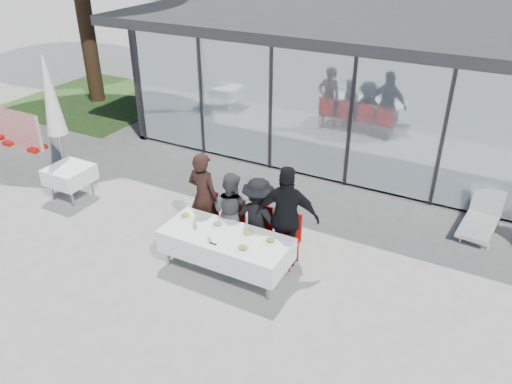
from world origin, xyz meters
TOP-DOWN VIEW (x-y plane):
  - ground at (0.00, 0.00)m, footprint 90.00×90.00m
  - pavilion at (2.00, 8.16)m, footprint 14.80×8.80m
  - dining_table at (0.23, 0.01)m, footprint 2.26×0.96m
  - diner_a at (-0.66, 0.71)m, footprint 0.70×0.70m
  - diner_chair_a at (-0.66, 0.76)m, footprint 0.44×0.44m
  - diner_b at (-0.08, 0.71)m, footprint 0.78×0.78m
  - diner_chair_b at (-0.08, 0.76)m, footprint 0.44×0.44m
  - diner_c at (0.49, 0.71)m, footprint 1.03×1.03m
  - diner_chair_c at (0.49, 0.76)m, footprint 0.44×0.44m
  - diner_d at (1.05, 0.71)m, footprint 1.37×1.37m
  - diner_chair_d at (1.05, 0.76)m, footprint 0.44×0.44m
  - plate_a at (-0.72, 0.18)m, footprint 0.28×0.28m
  - plate_b at (-0.05, 0.21)m, footprint 0.28×0.28m
  - plate_c at (0.55, 0.21)m, footprint 0.28×0.28m
  - plate_d at (1.00, 0.19)m, footprint 0.28×0.28m
  - plate_extra at (0.70, -0.22)m, footprint 0.28×0.28m
  - juice_bottle at (-0.36, -0.03)m, footprint 0.06×0.06m
  - drinking_glasses at (0.09, -0.27)m, footprint 0.07×0.07m
  - folded_eyeglasses at (0.19, -0.32)m, footprint 0.14×0.03m
  - spare_table_left at (-4.16, 0.68)m, footprint 0.86×0.86m
  - market_umbrella at (-4.76, 1.08)m, footprint 0.50×0.50m
  - lounger at (4.03, 3.56)m, footprint 0.74×1.39m
  - grass_patch at (-8.50, 6.00)m, footprint 5.00×5.00m

SIDE VIEW (x-z plane):
  - ground at x=0.00m, z-range 0.00..0.00m
  - grass_patch at x=-8.50m, z-range 0.00..0.02m
  - lounger at x=4.03m, z-range -0.10..0.62m
  - diner_chair_a at x=-0.66m, z-range 0.05..1.03m
  - diner_chair_b at x=-0.08m, z-range 0.05..1.03m
  - diner_chair_c at x=0.49m, z-range 0.05..1.03m
  - diner_chair_d at x=1.05m, z-range 0.05..1.03m
  - dining_table at x=0.23m, z-range 0.16..0.91m
  - spare_table_left at x=-4.16m, z-range 0.18..0.92m
  - folded_eyeglasses at x=0.19m, z-range 0.75..0.76m
  - diner_b at x=-0.08m, z-range 0.00..1.54m
  - plate_a at x=-0.72m, z-range 0.74..0.81m
  - plate_b at x=-0.05m, z-range 0.74..0.81m
  - plate_c at x=0.55m, z-range 0.74..0.81m
  - plate_d at x=1.00m, z-range 0.74..0.81m
  - plate_extra at x=0.70m, z-range 0.74..0.81m
  - diner_c at x=0.49m, z-range 0.00..1.56m
  - drinking_glasses at x=0.09m, z-range 0.75..0.85m
  - juice_bottle at x=-0.36m, z-range 0.75..0.90m
  - diner_a at x=-0.66m, z-range 0.00..1.81m
  - diner_d at x=1.05m, z-range 0.00..1.92m
  - market_umbrella at x=-4.76m, z-range 0.45..3.45m
  - pavilion at x=2.00m, z-range 0.43..3.87m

